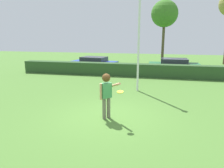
% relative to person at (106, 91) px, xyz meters
% --- Properties ---
extents(ground_plane, '(60.00, 60.00, 0.00)m').
position_rel_person_xyz_m(ground_plane, '(0.00, 0.20, -1.12)').
color(ground_plane, '#4B7730').
extents(person, '(0.82, 0.50, 1.78)m').
position_rel_person_xyz_m(person, '(0.00, 0.00, 0.00)').
color(person, '#6F6C59').
rests_on(person, ground).
extents(frisbee, '(0.23, 0.23, 0.07)m').
position_rel_person_xyz_m(frisbee, '(0.63, -0.53, 0.14)').
color(frisbee, yellow).
extents(lamppost, '(0.24, 0.24, 6.28)m').
position_rel_person_xyz_m(lamppost, '(0.74, 4.50, 2.34)').
color(lamppost, silver).
rests_on(lamppost, ground).
extents(hedge_row, '(18.89, 0.90, 1.00)m').
position_rel_person_xyz_m(hedge_row, '(0.00, 8.94, -0.62)').
color(hedge_row, '#2D4C26').
rests_on(hedge_row, ground).
extents(parked_car_blue, '(4.42, 2.35, 1.25)m').
position_rel_person_xyz_m(parked_car_blue, '(-3.95, 11.01, -0.43)').
color(parked_car_blue, '#263FA5').
rests_on(parked_car_blue, ground).
extents(parked_car_green, '(4.21, 1.83, 1.25)m').
position_rel_person_xyz_m(parked_car_green, '(3.16, 11.13, -0.43)').
color(parked_car_green, '#1E6633').
rests_on(parked_car_green, ground).
extents(birch_tree, '(2.56, 2.56, 6.49)m').
position_rel_person_xyz_m(birch_tree, '(2.21, 14.22, 4.04)').
color(birch_tree, brown).
rests_on(birch_tree, ground).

